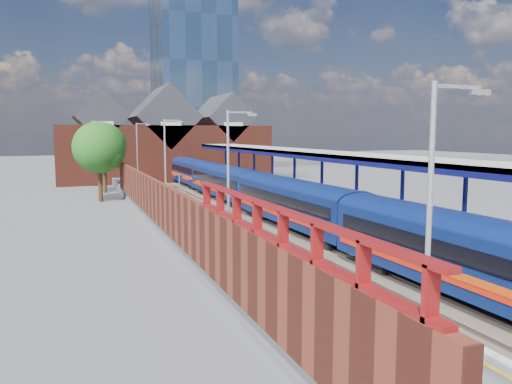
% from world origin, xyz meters
% --- Properties ---
extents(ground, '(240.00, 240.00, 0.00)m').
position_xyz_m(ground, '(0.00, 30.00, 0.00)').
color(ground, '#5B5B5E').
rests_on(ground, ground).
extents(ballast_bed, '(6.00, 76.00, 0.06)m').
position_xyz_m(ballast_bed, '(0.00, 20.00, 0.03)').
color(ballast_bed, '#473D33').
rests_on(ballast_bed, ground).
extents(rails, '(4.51, 76.00, 0.14)m').
position_xyz_m(rails, '(0.00, 20.00, 0.12)').
color(rails, slate).
rests_on(rails, ground).
extents(left_platform, '(5.00, 76.00, 1.00)m').
position_xyz_m(left_platform, '(-5.50, 20.00, 0.50)').
color(left_platform, '#565659').
rests_on(left_platform, ground).
extents(right_platform, '(6.00, 76.00, 1.00)m').
position_xyz_m(right_platform, '(6.00, 20.00, 0.50)').
color(right_platform, '#565659').
rests_on(right_platform, ground).
extents(coping_left, '(0.30, 76.00, 0.05)m').
position_xyz_m(coping_left, '(-3.15, 20.00, 1.02)').
color(coping_left, silver).
rests_on(coping_left, left_platform).
extents(coping_right, '(0.30, 76.00, 0.05)m').
position_xyz_m(coping_right, '(3.15, 20.00, 1.02)').
color(coping_right, silver).
rests_on(coping_right, right_platform).
extents(yellow_line, '(0.14, 76.00, 0.01)m').
position_xyz_m(yellow_line, '(-3.75, 20.00, 1.01)').
color(yellow_line, yellow).
rests_on(yellow_line, left_platform).
extents(train, '(3.08, 65.94, 3.45)m').
position_xyz_m(train, '(1.49, 23.65, 2.12)').
color(train, '#0C1C54').
rests_on(train, ground).
extents(canopy, '(4.50, 52.00, 4.48)m').
position_xyz_m(canopy, '(5.48, 21.95, 5.25)').
color(canopy, '#0F1158').
rests_on(canopy, right_platform).
extents(lamp_post_a, '(1.48, 0.18, 7.00)m').
position_xyz_m(lamp_post_a, '(-6.36, -8.00, 4.99)').
color(lamp_post_a, '#A5A8AA').
rests_on(lamp_post_a, left_platform).
extents(lamp_post_b, '(1.48, 0.18, 7.00)m').
position_xyz_m(lamp_post_b, '(-6.36, 6.00, 4.99)').
color(lamp_post_b, '#A5A8AA').
rests_on(lamp_post_b, left_platform).
extents(lamp_post_c, '(1.48, 0.18, 7.00)m').
position_xyz_m(lamp_post_c, '(-6.36, 22.00, 4.99)').
color(lamp_post_c, '#A5A8AA').
rests_on(lamp_post_c, left_platform).
extents(lamp_post_d, '(1.48, 0.18, 7.00)m').
position_xyz_m(lamp_post_d, '(-6.36, 38.00, 4.99)').
color(lamp_post_d, '#A5A8AA').
rests_on(lamp_post_d, left_platform).
extents(platform_sign, '(0.55, 0.08, 2.50)m').
position_xyz_m(platform_sign, '(-5.00, 24.00, 2.69)').
color(platform_sign, '#A5A8AA').
rests_on(platform_sign, left_platform).
extents(brick_wall, '(0.35, 50.00, 3.86)m').
position_xyz_m(brick_wall, '(-8.10, 13.54, 2.45)').
color(brick_wall, maroon).
rests_on(brick_wall, left_platform).
extents(station_building, '(30.00, 12.12, 13.78)m').
position_xyz_m(station_building, '(0.00, 58.00, 5.45)').
color(station_building, maroon).
rests_on(station_building, ground).
extents(glass_tower, '(14.20, 14.20, 40.30)m').
position_xyz_m(glass_tower, '(10.00, 80.00, 20.20)').
color(glass_tower, '#425C72').
rests_on(glass_tower, ground).
extents(tree_near, '(5.20, 5.20, 8.10)m').
position_xyz_m(tree_near, '(-10.35, 35.91, 5.35)').
color(tree_near, '#382314').
rests_on(tree_near, ground).
extents(tree_far, '(5.20, 5.20, 8.10)m').
position_xyz_m(tree_far, '(-9.35, 43.91, 5.35)').
color(tree_far, '#382314').
rests_on(tree_far, ground).
extents(parked_car_silver, '(4.28, 2.22, 1.34)m').
position_xyz_m(parked_car_silver, '(8.50, 16.88, 1.67)').
color(parked_car_silver, '#B1B0B5').
rests_on(parked_car_silver, right_platform).
extents(parked_car_dark, '(4.80, 3.39, 1.29)m').
position_xyz_m(parked_car_dark, '(6.65, 6.65, 1.64)').
color(parked_car_dark, black).
rests_on(parked_car_dark, right_platform).
extents(parked_car_blue, '(4.67, 3.43, 1.18)m').
position_xyz_m(parked_car_blue, '(6.83, 20.13, 1.59)').
color(parked_car_blue, navy).
rests_on(parked_car_blue, right_platform).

